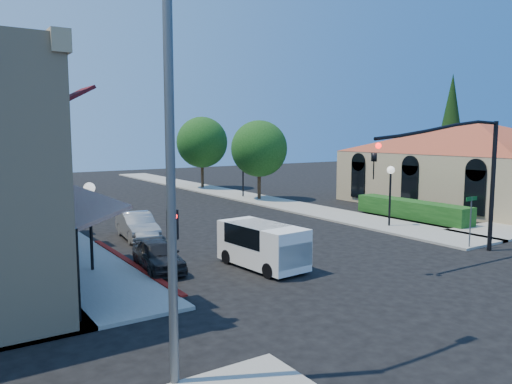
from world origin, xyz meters
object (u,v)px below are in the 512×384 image
street_name_sign (471,214)px  white_van (263,243)px  lamppost_left_far (28,177)px  secondary_signal (172,244)px  lamppost_left_near (90,204)px  lamppost_right_near (390,181)px  street_tree_a (259,149)px  parked_car_d (66,197)px  conifer_far (451,123)px  signal_mast_arm (466,165)px  parked_car_c (58,201)px  parked_car_b (137,226)px  lamppost_right_far (243,165)px  parked_car_a (158,255)px  street_tree_b (202,142)px  cobra_streetlight (186,143)px

street_name_sign → white_van: street_name_sign is taller
lamppost_left_far → secondary_signal: bearing=-88.6°
lamppost_left_near → lamppost_right_near: 17.00m
street_tree_a → lamppost_left_near: street_tree_a is taller
lamppost_left_near → parked_car_d: lamppost_left_near is taller
conifer_far → secondary_signal: (-36.00, -16.59, -4.04)m
signal_mast_arm → parked_car_c: 26.63m
lamppost_left_far → parked_car_b: bearing=-67.5°
secondary_signal → signal_mast_arm: bearing=0.4°
conifer_far → street_tree_a: size_ratio=1.70×
secondary_signal → lamppost_right_far: 27.98m
conifer_far → parked_car_a: bearing=-162.0°
lamppost_right_far → parked_car_a: 22.67m
parked_car_d → lamppost_left_far: bearing=-111.3°
street_name_sign → lamppost_left_far: lamppost_left_far is taller
lamppost_left_near → lamppost_right_far: same height
street_tree_a → lamppost_right_far: street_tree_a is taller
parked_car_a → parked_car_b: (1.40, 6.18, 0.07)m
street_tree_a → white_van: size_ratio=1.57×
lamppost_right_near → white_van: (-11.00, -3.13, -1.71)m
street_tree_a → lamppost_left_near: 22.30m
street_tree_b → parked_car_c: street_tree_b is taller
lamppost_right_near → parked_car_b: lamppost_right_near is taller
parked_car_b → white_van: bearing=-67.8°
cobra_streetlight → lamppost_left_near: (0.65, 10.00, -2.53)m
street_tree_a → lamppost_right_far: 2.49m
cobra_streetlight → lamppost_left_near: 10.34m
street_tree_a → street_tree_b: 10.01m
signal_mast_arm → lamppost_left_far: bearing=125.0°
lamppost_left_near → parked_car_a: size_ratio=0.98×
conifer_far → cobra_streetlight: conifer_far is taller
parked_car_b → parked_car_d: (0.00, 15.61, -0.16)m
lamppost_left_far → parked_car_b: size_ratio=0.86×
lamppost_left_far → lamppost_right_near: same height
parked_car_d → parked_car_c: bearing=-103.2°
conifer_far → lamppost_right_far: size_ratio=3.08×
conifer_far → street_tree_a: 19.73m
lamppost_left_far → parked_car_a: size_ratio=0.98×
lamppost_right_far → lamppost_left_near: bearing=-136.7°
parked_car_c → secondary_signal: bearing=-95.2°
parked_car_b → signal_mast_arm: bearing=-40.9°
street_tree_a → conifer_far: bearing=-11.8°
street_tree_b → white_van: street_tree_b is taller
street_tree_b → white_van: size_ratio=1.70×
parked_car_a → parked_car_c: (0.00, 18.13, 0.07)m
street_tree_a → lamppost_left_near: (-17.30, -14.00, -1.46)m
street_tree_a → street_name_sign: (-1.30, -19.80, -2.50)m
street_tree_b → parked_car_c: (-15.00, -7.00, -3.86)m
street_tree_a → lamppost_left_near: bearing=-141.0°
white_van → parked_car_c: white_van is taller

